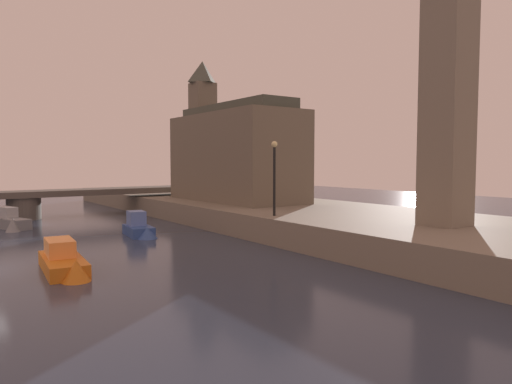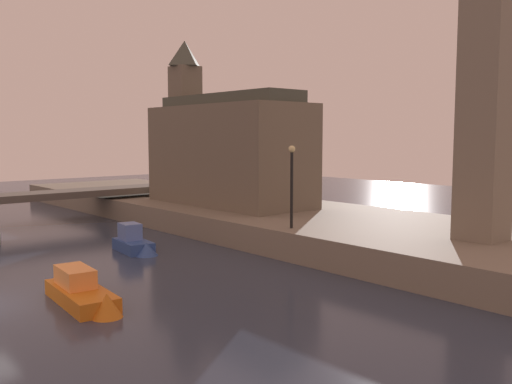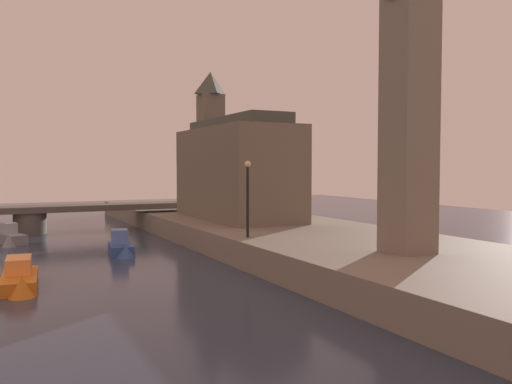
% 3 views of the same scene
% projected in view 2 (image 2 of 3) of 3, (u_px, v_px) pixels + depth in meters
% --- Properties ---
extents(far_embankment, '(70.00, 12.00, 1.50)m').
position_uv_depth(far_embankment, '(335.00, 229.00, 33.57)').
color(far_embankment, slate).
rests_on(far_embankment, ground).
extents(clock_tower, '(2.18, 2.23, 17.71)m').
position_uv_depth(clock_tower, '(489.00, 40.00, 25.23)').
color(clock_tower, slate).
rests_on(clock_tower, far_embankment).
extents(parliament_hall, '(12.91, 5.56, 12.15)m').
position_uv_depth(parliament_hall, '(225.00, 149.00, 39.95)').
color(parliament_hall, '#6B6051').
rests_on(parliament_hall, far_embankment).
extents(streetlamp, '(0.36, 0.36, 4.35)m').
position_uv_depth(streetlamp, '(292.00, 178.00, 29.18)').
color(streetlamp, black).
rests_on(streetlamp, far_embankment).
extents(boat_tour_blue, '(3.65, 1.74, 1.55)m').
position_uv_depth(boat_tour_blue, '(136.00, 243.00, 30.53)').
color(boat_tour_blue, '#2D4C93').
rests_on(boat_tour_blue, ground).
extents(boat_patrol_orange, '(5.10, 1.91, 1.52)m').
position_uv_depth(boat_patrol_orange, '(87.00, 295.00, 20.79)').
color(boat_patrol_orange, orange).
rests_on(boat_patrol_orange, ground).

